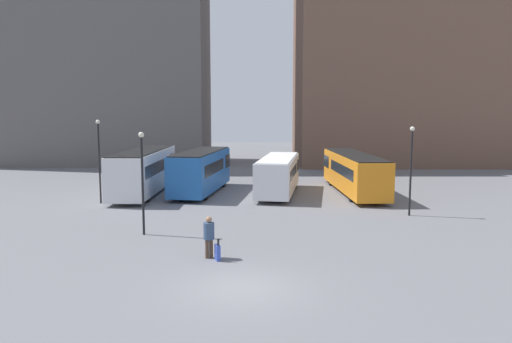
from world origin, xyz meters
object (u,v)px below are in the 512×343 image
(bus_2, at_px, (280,174))
(lamp_post_2, at_px, (144,174))
(suitcase, at_px, (219,252))
(lamp_post_0, at_px, (412,163))
(trash_bin, at_px, (113,195))
(bus_1, at_px, (202,170))
(bus_3, at_px, (355,171))
(bus_0, at_px, (146,170))
(lamp_post_1, at_px, (100,154))
(traveler, at_px, (210,233))

(bus_2, relative_size, lamp_post_2, 1.82)
(bus_2, xyz_separation_m, suitcase, (-3.31, -16.70, -1.18))
(lamp_post_0, distance_m, trash_bin, 20.09)
(bus_1, xyz_separation_m, suitcase, (2.58, -17.47, -1.39))
(suitcase, distance_m, trash_bin, 16.25)
(bus_1, height_order, bus_2, bus_1)
(bus_1, xyz_separation_m, bus_2, (5.89, -0.76, -0.21))
(bus_3, bearing_deg, lamp_post_0, -170.86)
(bus_0, distance_m, lamp_post_1, 4.90)
(trash_bin, bearing_deg, bus_1, 31.39)
(suitcase, bearing_deg, traveler, 28.94)
(lamp_post_0, bearing_deg, bus_1, 147.77)
(bus_2, xyz_separation_m, bus_3, (5.81, 0.78, 0.10))
(lamp_post_1, bearing_deg, lamp_post_2, -60.54)
(bus_1, distance_m, bus_3, 11.70)
(bus_2, height_order, lamp_post_2, lamp_post_2)
(lamp_post_2, bearing_deg, bus_3, 44.79)
(bus_1, bearing_deg, lamp_post_0, -113.99)
(bus_2, bearing_deg, bus_1, 91.30)
(bus_0, relative_size, suitcase, 11.97)
(suitcase, distance_m, lamp_post_2, 6.59)
(bus_1, xyz_separation_m, traveler, (2.19, -17.12, -0.65))
(bus_1, bearing_deg, trash_bin, 129.62)
(bus_0, xyz_separation_m, lamp_post_2, (2.78, -12.75, 1.31))
(bus_0, relative_size, bus_1, 1.18)
(bus_3, bearing_deg, lamp_post_1, 101.70)
(bus_2, relative_size, lamp_post_1, 1.68)
(bus_2, bearing_deg, lamp_post_2, 157.71)
(lamp_post_2, bearing_deg, bus_1, 83.42)
(bus_3, distance_m, lamp_post_2, 18.67)
(lamp_post_2, height_order, trash_bin, lamp_post_2)
(bus_3, bearing_deg, trash_bin, 99.19)
(bus_0, bearing_deg, lamp_post_0, -113.18)
(traveler, distance_m, lamp_post_1, 15.41)
(bus_1, distance_m, lamp_post_0, 15.94)
(bus_0, distance_m, traveler, 18.00)
(bus_0, xyz_separation_m, trash_bin, (-1.57, -3.23, -1.38))
(bus_1, relative_size, lamp_post_0, 1.85)
(traveler, bearing_deg, lamp_post_2, 22.82)
(suitcase, xyz_separation_m, lamp_post_0, (10.85, 9.00, 2.83))
(bus_1, bearing_deg, suitcase, -163.36)
(traveler, height_order, lamp_post_2, lamp_post_2)
(bus_0, distance_m, lamp_post_2, 13.11)
(lamp_post_2, bearing_deg, bus_2, 59.04)
(bus_0, height_order, trash_bin, bus_0)
(bus_2, bearing_deg, trash_bin, 112.13)
(lamp_post_2, distance_m, trash_bin, 10.80)
(lamp_post_1, bearing_deg, suitcase, -55.40)
(bus_0, bearing_deg, bus_1, -83.94)
(traveler, xyz_separation_m, lamp_post_1, (-8.55, 12.62, 2.25))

